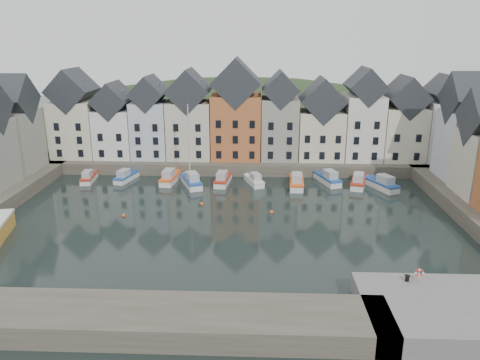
# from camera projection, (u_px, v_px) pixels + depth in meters

# --- Properties ---
(ground) EXTENTS (260.00, 260.00, 0.00)m
(ground) POSITION_uv_depth(u_px,v_px,m) (226.00, 227.00, 59.53)
(ground) COLOR black
(ground) RESTS_ON ground
(far_quay) EXTENTS (90.00, 16.00, 2.00)m
(far_quay) POSITION_uv_depth(u_px,v_px,m) (237.00, 159.00, 87.84)
(far_quay) COLOR #464135
(far_quay) RESTS_ON ground
(near_quay) EXTENTS (18.00, 10.00, 2.00)m
(near_quay) POSITION_uv_depth(u_px,v_px,m) (470.00, 314.00, 39.31)
(near_quay) COLOR #60605E
(near_quay) RESTS_ON ground
(near_wall) EXTENTS (50.00, 6.00, 2.00)m
(near_wall) POSITION_uv_depth(u_px,v_px,m) (86.00, 318.00, 38.63)
(near_wall) COLOR #464135
(near_wall) RESTS_ON ground
(hillside) EXTENTS (153.60, 70.40, 64.00)m
(hillside) POSITION_uv_depth(u_px,v_px,m) (242.00, 205.00, 118.29)
(hillside) COLOR #22371B
(hillside) RESTS_ON ground
(far_terrace) EXTENTS (72.37, 8.16, 17.78)m
(far_terrace) POSITION_uv_depth(u_px,v_px,m) (254.00, 120.00, 83.46)
(far_terrace) COLOR beige
(far_terrace) RESTS_ON far_quay
(mooring_buoys) EXTENTS (20.50, 5.50, 0.50)m
(mooring_buoys) POSITION_uv_depth(u_px,v_px,m) (199.00, 210.00, 64.72)
(mooring_buoys) COLOR #E6551B
(mooring_buoys) RESTS_ON ground
(boat_a) EXTENTS (2.29, 5.85, 2.19)m
(boat_a) POSITION_uv_depth(u_px,v_px,m) (89.00, 178.00, 77.82)
(boat_a) COLOR silver
(boat_a) RESTS_ON ground
(boat_b) EXTENTS (3.19, 6.19, 2.27)m
(boat_b) POSITION_uv_depth(u_px,v_px,m) (126.00, 177.00, 78.19)
(boat_b) COLOR silver
(boat_b) RESTS_ON ground
(boat_c) EXTENTS (2.81, 6.96, 2.60)m
(boat_c) POSITION_uv_depth(u_px,v_px,m) (170.00, 178.00, 77.35)
(boat_c) COLOR silver
(boat_c) RESTS_ON ground
(boat_d) EXTENTS (4.62, 7.27, 13.32)m
(boat_d) POSITION_uv_depth(u_px,v_px,m) (191.00, 181.00, 75.39)
(boat_d) COLOR silver
(boat_d) RESTS_ON ground
(boat_e) EXTENTS (2.69, 6.63, 2.48)m
(boat_e) POSITION_uv_depth(u_px,v_px,m) (223.00, 180.00, 76.49)
(boat_e) COLOR silver
(boat_e) RESTS_ON ground
(boat_f) EXTENTS (3.63, 6.05, 2.22)m
(boat_f) POSITION_uv_depth(u_px,v_px,m) (254.00, 180.00, 76.28)
(boat_f) COLOR silver
(boat_f) RESTS_ON ground
(boat_g) EXTENTS (2.64, 7.17, 2.70)m
(boat_g) POSITION_uv_depth(u_px,v_px,m) (297.00, 182.00, 74.92)
(boat_g) COLOR silver
(boat_g) RESTS_ON ground
(boat_h) EXTENTS (4.17, 7.04, 2.58)m
(boat_h) POSITION_uv_depth(u_px,v_px,m) (328.00, 179.00, 76.86)
(boat_h) COLOR silver
(boat_h) RESTS_ON ground
(boat_i) EXTENTS (3.82, 7.03, 2.58)m
(boat_i) POSITION_uv_depth(u_px,v_px,m) (358.00, 182.00, 75.28)
(boat_i) COLOR silver
(boat_i) RESTS_ON ground
(boat_j) EXTENTS (4.82, 7.12, 2.63)m
(boat_j) POSITION_uv_depth(u_px,v_px,m) (382.00, 184.00, 74.03)
(boat_j) COLOR silver
(boat_j) RESTS_ON ground
(mooring_bollard) EXTENTS (0.48, 0.48, 0.56)m
(mooring_bollard) POSITION_uv_depth(u_px,v_px,m) (407.00, 278.00, 42.42)
(mooring_bollard) COLOR black
(mooring_bollard) RESTS_ON near_quay
(life_ring_post) EXTENTS (0.80, 0.17, 1.30)m
(life_ring_post) POSITION_uv_depth(u_px,v_px,m) (419.00, 273.00, 42.18)
(life_ring_post) COLOR gray
(life_ring_post) RESTS_ON near_quay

